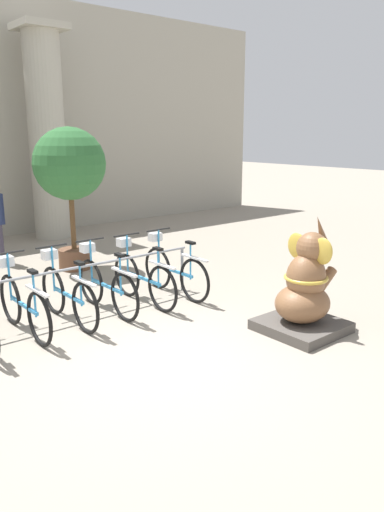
# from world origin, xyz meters

# --- Properties ---
(ground_plane) EXTENTS (60.00, 60.00, 0.00)m
(ground_plane) POSITION_xyz_m (0.00, 0.00, 0.00)
(ground_plane) COLOR gray
(column_right) EXTENTS (1.11, 1.11, 5.16)m
(column_right) POSITION_xyz_m (2.14, 7.60, 2.62)
(column_right) COLOR #ADA899
(column_right) RESTS_ON ground_plane
(bike_rack) EXTENTS (3.83, 0.05, 0.77)m
(bike_rack) POSITION_xyz_m (0.04, 1.95, 0.61)
(bike_rack) COLOR gray
(bike_rack) RESTS_ON ground_plane
(bicycle_1) EXTENTS (0.48, 1.72, 1.06)m
(bicycle_1) POSITION_xyz_m (-0.93, 1.84, 0.42)
(bicycle_1) COLOR black
(bicycle_1) RESTS_ON ground_plane
(bicycle_2) EXTENTS (0.48, 1.72, 1.06)m
(bicycle_2) POSITION_xyz_m (-0.29, 1.84, 0.42)
(bicycle_2) COLOR black
(bicycle_2) RESTS_ON ground_plane
(bicycle_3) EXTENTS (0.48, 1.72, 1.06)m
(bicycle_3) POSITION_xyz_m (0.36, 1.87, 0.42)
(bicycle_3) COLOR black
(bicycle_3) RESTS_ON ground_plane
(bicycle_4) EXTENTS (0.48, 1.72, 1.06)m
(bicycle_4) POSITION_xyz_m (1.01, 1.84, 0.42)
(bicycle_4) COLOR black
(bicycle_4) RESTS_ON ground_plane
(bicycle_5) EXTENTS (0.48, 1.72, 1.06)m
(bicycle_5) POSITION_xyz_m (1.65, 1.85, 0.42)
(bicycle_5) COLOR black
(bicycle_5) RESTS_ON ground_plane
(elephant_statue) EXTENTS (1.04, 1.04, 1.60)m
(elephant_statue) POSITION_xyz_m (2.07, -0.51, 0.54)
(elephant_statue) COLOR #4C4742
(elephant_statue) RESTS_ON ground_plane
(potted_tree) EXTENTS (1.39, 1.39, 2.77)m
(potted_tree) POSITION_xyz_m (1.14, 4.43, 1.96)
(potted_tree) COLOR brown
(potted_tree) RESTS_ON ground_plane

